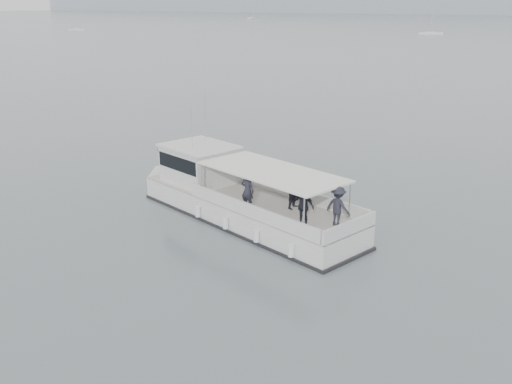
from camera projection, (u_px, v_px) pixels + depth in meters
The scene contains 3 objects.
ground at pixel (169, 223), 28.03m from camera, with size 1400.00×1400.00×0.00m, color slate.
tour_boat at pixel (231, 196), 28.82m from camera, with size 14.55×6.29×6.08m.
moored_fleet at pixel (506, 29), 223.95m from camera, with size 436.00×340.27×11.36m.
Camera 1 is at (18.27, -19.15, 10.28)m, focal length 40.00 mm.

